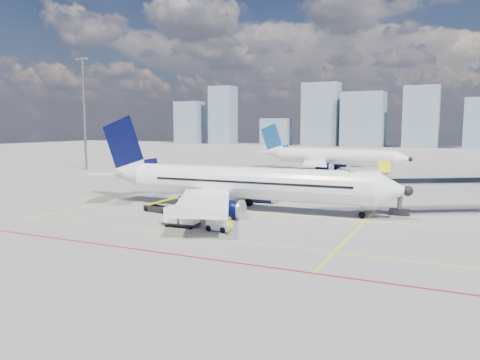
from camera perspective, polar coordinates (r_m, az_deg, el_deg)
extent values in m
plane|color=gray|center=(49.39, -2.97, -5.28)|extent=(420.00, 420.00, 0.00)
cube|color=#F9F20D|center=(56.45, 0.84, -3.76)|extent=(60.00, 0.18, 0.01)
cube|color=#F9F20D|center=(44.30, -6.62, -6.70)|extent=(80.00, 0.15, 0.01)
cube|color=#F9F20D|center=(46.65, 13.71, -6.17)|extent=(0.15, 28.00, 0.01)
cube|color=#F9F20D|center=(67.02, -14.99, -2.33)|extent=(0.15, 30.00, 0.01)
cube|color=maroon|center=(39.48, -11.22, -8.45)|extent=(90.00, 0.25, 0.01)
cube|color=#9CA0A5|center=(59.18, 24.38, -0.06)|extent=(20.84, 13.93, 2.60)
cube|color=black|center=(59.16, 24.39, 0.13)|extent=(20.52, 13.82, 0.55)
cube|color=#9CA0A5|center=(54.48, 14.23, -0.20)|extent=(4.49, 4.56, 3.00)
cube|color=black|center=(56.64, 18.85, -3.73)|extent=(2.20, 1.00, 0.70)
cylinder|color=slate|center=(56.43, 18.90, -2.38)|extent=(0.56, 0.56, 2.70)
cube|color=#F9F20D|center=(53.66, 17.18, 1.54)|extent=(1.26, 0.82, 1.20)
cylinder|color=slate|center=(113.45, -18.44, 7.47)|extent=(0.56, 0.56, 25.00)
cube|color=slate|center=(114.41, -18.68, 13.84)|extent=(3.20, 0.40, 0.50)
cube|color=#A7AAAE|center=(115.05, -19.22, 13.78)|extent=(0.60, 0.15, 0.35)
cube|color=#A7AAAE|center=(114.23, -18.77, 13.85)|extent=(0.60, 0.15, 0.35)
cube|color=#A7AAAE|center=(113.42, -18.32, 13.92)|extent=(0.60, 0.15, 0.35)
cube|color=#758DA2|center=(271.61, -6.19, 6.97)|extent=(15.37, 9.57, 23.83)
cube|color=#758DA2|center=(261.18, -2.10, 7.87)|extent=(13.30, 10.22, 31.62)
cube|color=#758DA2|center=(248.54, 4.38, 5.88)|extent=(15.00, 8.50, 13.95)
cube|color=#758DA2|center=(241.17, 9.82, 7.87)|extent=(18.05, 9.75, 31.53)
cube|color=#758DA2|center=(236.46, 14.82, 7.13)|extent=(19.71, 15.51, 26.21)
cube|color=#758DA2|center=(233.26, 21.22, 7.17)|extent=(15.33, 13.88, 28.29)
cylinder|color=white|center=(56.61, 1.10, -0.36)|extent=(30.10, 4.92, 3.90)
cone|color=white|center=(52.77, 18.28, -1.21)|extent=(3.73, 4.02, 3.90)
sphere|color=black|center=(52.68, 19.80, -1.28)|extent=(1.14, 1.14, 1.10)
cone|color=white|center=(65.49, -13.84, 0.89)|extent=(6.53, 4.12, 3.90)
cube|color=black|center=(52.82, 16.90, -0.55)|extent=(1.55, 1.55, 0.45)
cube|color=white|center=(65.61, 2.81, -0.34)|extent=(11.02, 17.24, 0.58)
cube|color=white|center=(49.28, -4.43, -2.69)|extent=(11.90, 17.11, 0.58)
cylinder|color=#070A35|center=(62.46, 2.65, -1.85)|extent=(3.68, 2.42, 2.30)
cylinder|color=#070A35|center=(51.89, -1.81, -3.60)|extent=(3.68, 2.42, 2.30)
cylinder|color=#A7AAAE|center=(61.84, 4.30, -1.95)|extent=(0.43, 2.37, 2.36)
cylinder|color=#A7AAAE|center=(51.13, 0.13, -3.75)|extent=(0.43, 2.37, 2.36)
cube|color=#070A35|center=(65.25, -13.93, 3.90)|extent=(6.86, 0.55, 8.52)
cube|color=#070A35|center=(63.99, -12.15, 1.74)|extent=(5.65, 0.49, 2.15)
cube|color=white|center=(68.26, -12.52, 1.44)|extent=(4.74, 6.29, 0.22)
cube|color=white|center=(63.19, -15.88, 0.94)|extent=(5.01, 6.33, 0.22)
cylinder|color=slate|center=(53.50, 14.66, -3.59)|extent=(0.29, 0.29, 1.80)
cylinder|color=black|center=(53.59, 14.65, -4.13)|extent=(0.77, 0.31, 0.76)
cylinder|color=slate|center=(59.72, 1.13, -2.41)|extent=(0.33, 0.33, 1.60)
cylinder|color=black|center=(59.77, 1.13, -2.70)|extent=(1.02, 0.68, 1.00)
cylinder|color=slate|center=(54.99, -0.88, -3.20)|extent=(0.33, 0.33, 1.60)
cylinder|color=black|center=(55.04, -0.88, -3.51)|extent=(1.02, 0.68, 1.00)
cube|color=black|center=(58.18, 2.26, 0.13)|extent=(24.58, 0.94, 0.26)
cube|color=black|center=(54.61, 0.83, -0.30)|extent=(24.58, 0.94, 0.26)
cylinder|color=white|center=(107.44, 11.54, 2.83)|extent=(27.17, 7.37, 3.50)
cone|color=white|center=(102.83, 19.37, 2.42)|extent=(3.71, 3.93, 3.50)
sphere|color=black|center=(102.54, 20.06, 2.39)|extent=(1.12, 1.12, 0.99)
cone|color=white|center=(114.45, 3.91, 3.42)|extent=(6.20, 4.30, 3.50)
cube|color=black|center=(103.09, 18.75, 2.73)|extent=(1.53, 1.53, 0.40)
cube|color=white|center=(115.51, 12.39, 2.59)|extent=(11.88, 15.03, 0.52)
cube|color=white|center=(100.60, 9.10, 2.08)|extent=(8.51, 15.54, 0.52)
cylinder|color=#070A35|center=(112.59, 12.28, 1.92)|extent=(3.50, 2.51, 2.07)
cylinder|color=#070A35|center=(102.96, 10.20, 1.53)|extent=(3.50, 2.51, 2.07)
cylinder|color=#A7AAAE|center=(112.00, 13.10, 1.87)|extent=(0.62, 2.14, 2.12)
cylinder|color=#A7AAAE|center=(102.31, 11.08, 1.48)|extent=(0.62, 2.14, 2.12)
cube|color=navy|center=(114.32, 3.92, 4.97)|extent=(6.13, 1.18, 7.66)
cube|color=navy|center=(113.36, 4.86, 3.86)|extent=(5.05, 1.00, 1.93)
cube|color=white|center=(117.12, 4.45, 3.65)|extent=(4.87, 5.70, 0.20)
cube|color=white|center=(112.12, 3.03, 3.52)|extent=(3.81, 5.52, 0.20)
cylinder|color=black|center=(110.15, 11.52, 1.46)|extent=(1.08, 0.79, 1.00)
cylinder|color=black|center=(105.84, 10.58, 1.27)|extent=(1.08, 0.79, 1.00)
cylinder|color=black|center=(103.82, 17.73, 0.90)|extent=(0.79, 0.39, 0.76)
cube|color=white|center=(45.68, -2.54, -5.51)|extent=(2.50, 1.61, 0.85)
cube|color=white|center=(45.79, -2.97, -4.67)|extent=(1.23, 1.37, 0.64)
cube|color=black|center=(45.75, -2.98, -4.41)|extent=(1.12, 1.30, 0.37)
cylinder|color=black|center=(45.78, -3.84, -5.86)|extent=(0.62, 0.32, 0.60)
cylinder|color=black|center=(46.69, -2.96, -5.61)|extent=(0.62, 0.32, 0.60)
cylinder|color=black|center=(44.79, -2.09, -6.13)|extent=(0.62, 0.32, 0.60)
cylinder|color=black|center=(45.73, -1.23, -5.86)|extent=(0.62, 0.32, 0.60)
cube|color=black|center=(47.99, -7.12, -5.29)|extent=(3.70, 1.84, 0.18)
cube|color=white|center=(48.25, -8.08, -4.17)|extent=(1.65, 1.60, 1.55)
cube|color=white|center=(47.41, -6.17, -4.34)|extent=(1.65, 1.60, 1.55)
cylinder|color=black|center=(48.10, -8.99, -5.49)|extent=(0.33, 0.16, 0.32)
cylinder|color=black|center=(49.29, -8.17, -5.18)|extent=(0.33, 0.16, 0.32)
cylinder|color=black|center=(46.78, -6.00, -5.79)|extent=(0.33, 0.16, 0.32)
cylinder|color=black|center=(48.00, -5.24, -5.46)|extent=(0.33, 0.16, 0.32)
cube|color=black|center=(56.35, -9.82, -3.45)|extent=(4.11, 2.09, 0.65)
cube|color=black|center=(55.67, -9.30, -2.54)|extent=(5.68, 1.94, 1.72)
cube|color=#F9F20D|center=(56.03, -8.93, -2.47)|extent=(5.54, 1.10, 1.79)
cube|color=#F9F20D|center=(55.31, -9.67, -2.60)|extent=(5.54, 1.10, 1.79)
cylinder|color=black|center=(56.99, -11.35, -3.51)|extent=(0.59, 0.32, 0.56)
cylinder|color=black|center=(57.88, -10.40, -3.33)|extent=(0.59, 0.32, 0.56)
cylinder|color=black|center=(54.88, -9.20, -3.85)|extent=(0.59, 0.32, 0.56)
cylinder|color=black|center=(55.80, -8.26, -3.66)|extent=(0.59, 0.32, 0.56)
imported|color=yellow|center=(43.89, -1.21, -5.63)|extent=(0.59, 0.73, 1.74)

